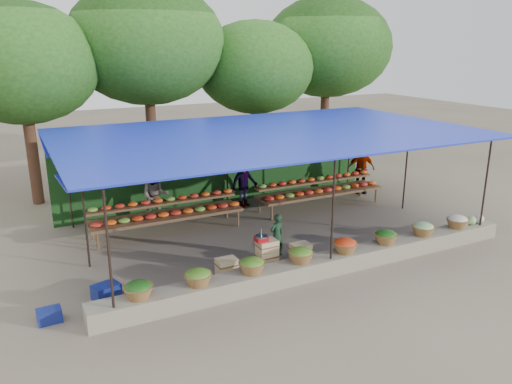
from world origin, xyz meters
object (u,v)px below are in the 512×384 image
crate_counter (266,259)px  vendor_seated (277,235)px  blue_crate_front (106,292)px  blue_crate_back (49,316)px  weighing_scale (261,238)px

crate_counter → vendor_seated: vendor_seated is taller
crate_counter → vendor_seated: 0.96m
blue_crate_front → blue_crate_back: size_ratio=1.20×
vendor_seated → blue_crate_back: vendor_seated is taller
blue_crate_front → blue_crate_back: blue_crate_front is taller
weighing_scale → blue_crate_front: size_ratio=0.58×
crate_counter → vendor_seated: size_ratio=2.16×
blue_crate_back → crate_counter: bearing=-1.1°
crate_counter → blue_crate_back: bearing=-179.0°
weighing_scale → blue_crate_back: (-4.53, -0.08, -0.71)m
crate_counter → blue_crate_back: (-4.65, -0.08, -0.18)m
weighing_scale → blue_crate_back: 4.58m
crate_counter → weighing_scale: (-0.12, 0.00, 0.53)m
blue_crate_back → blue_crate_front: bearing=19.1°
crate_counter → blue_crate_front: 3.54m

